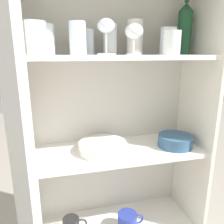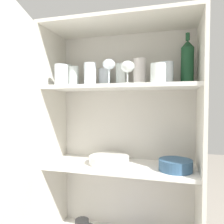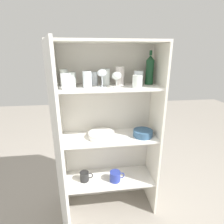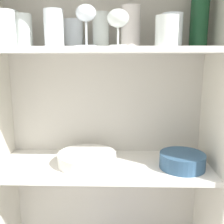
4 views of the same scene
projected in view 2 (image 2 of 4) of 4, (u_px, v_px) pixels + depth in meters
name	position (u px, v px, depth m)	size (l,w,h in m)	color
cupboard_back_panel	(126.00, 157.00, 1.37)	(0.85, 0.02, 1.52)	silver
cupboard_side_left	(54.00, 159.00, 1.33)	(0.02, 0.33, 1.52)	silver
cupboard_side_right	(200.00, 170.00, 1.11)	(0.02, 0.33, 1.52)	silver
cupboard_top_panel	(121.00, 24.00, 1.19)	(0.85, 0.33, 0.02)	silver
shelf_board_middle	(120.00, 166.00, 1.22)	(0.82, 0.30, 0.02)	white
shelf_board_upper	(121.00, 87.00, 1.20)	(0.82, 0.30, 0.02)	white
cupboard_door	(21.00, 180.00, 0.96)	(0.14, 0.41, 1.52)	silver
tumbler_glass_0	(90.00, 74.00, 1.21)	(0.07, 0.07, 0.12)	white
tumbler_glass_1	(105.00, 78.00, 1.31)	(0.07, 0.07, 0.11)	white
tumbler_glass_2	(158.00, 73.00, 1.06)	(0.07, 0.07, 0.09)	white
tumbler_glass_3	(140.00, 72.00, 1.22)	(0.07, 0.07, 0.15)	silver
tumbler_glass_4	(61.00, 75.00, 1.20)	(0.07, 0.07, 0.11)	white
tumbler_glass_5	(121.00, 75.00, 1.26)	(0.06, 0.06, 0.13)	white
tumbler_glass_6	(67.00, 76.00, 1.33)	(0.06, 0.06, 0.13)	white
tumbler_glass_7	(73.00, 77.00, 1.27)	(0.06, 0.06, 0.12)	white
tumbler_glass_8	(166.00, 73.00, 1.14)	(0.07, 0.07, 0.12)	white
wine_glass_0	(127.00, 68.00, 1.11)	(0.07, 0.07, 0.12)	white
wine_glass_1	(109.00, 67.00, 1.17)	(0.08, 0.08, 0.14)	white
wine_bottle	(187.00, 62.00, 1.16)	(0.07, 0.07, 0.27)	#194728
plate_stack_white	(109.00, 160.00, 1.23)	(0.23, 0.23, 0.04)	silver
mixing_bowl_large	(176.00, 165.00, 1.11)	(0.17, 0.17, 0.06)	#33567A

